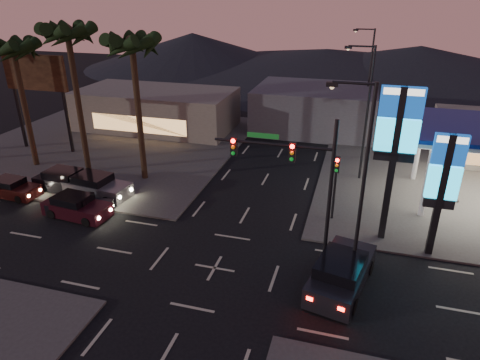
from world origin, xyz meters
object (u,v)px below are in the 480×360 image
(pylon_sign_short, at_px, (444,178))
(traffic_signal_mast, at_px, (296,171))
(suv_station, at_px, (341,273))
(car_lane_b_mid, at_px, (67,181))
(car_lane_a_mid, at_px, (76,207))
(car_lane_b_front, at_px, (96,187))
(pylon_sign_tall, at_px, (397,135))
(car_lane_b_rear, at_px, (12,188))
(car_lane_a_front, at_px, (79,206))

(pylon_sign_short, xyz_separation_m, traffic_signal_mast, (-7.24, -2.51, 0.57))
(suv_station, bearing_deg, car_lane_b_mid, 163.65)
(car_lane_b_mid, bearing_deg, car_lane_a_mid, -46.52)
(suv_station, bearing_deg, car_lane_b_front, 162.09)
(car_lane_b_mid, bearing_deg, suv_station, -16.35)
(pylon_sign_tall, bearing_deg, traffic_signal_mast, -143.48)
(car_lane_a_mid, xyz_separation_m, car_lane_b_rear, (-6.22, 1.32, -0.07))
(pylon_sign_tall, distance_m, traffic_signal_mast, 6.02)
(traffic_signal_mast, distance_m, car_lane_b_front, 15.75)
(pylon_sign_short, xyz_separation_m, car_lane_a_mid, (-21.43, -1.59, -3.99))
(pylon_sign_short, distance_m, suv_station, 7.30)
(pylon_sign_tall, height_order, car_lane_b_rear, pylon_sign_tall)
(traffic_signal_mast, xyz_separation_m, car_lane_a_front, (-14.15, 1.16, -4.61))
(pylon_sign_tall, height_order, car_lane_b_front, pylon_sign_tall)
(pylon_sign_tall, distance_m, car_lane_b_mid, 22.67)
(car_lane_a_mid, distance_m, car_lane_b_rear, 6.36)
(car_lane_b_mid, xyz_separation_m, suv_station, (19.93, -5.85, 0.09))
(traffic_signal_mast, relative_size, car_lane_a_mid, 1.75)
(traffic_signal_mast, xyz_separation_m, car_lane_b_rear, (-20.41, 2.24, -4.62))
(car_lane_b_front, distance_m, car_lane_b_mid, 2.62)
(car_lane_a_front, bearing_deg, car_lane_a_mid, -98.09)
(pylon_sign_short, bearing_deg, pylon_sign_tall, 158.20)
(car_lane_a_front, bearing_deg, pylon_sign_tall, 7.10)
(pylon_sign_short, height_order, car_lane_a_front, pylon_sign_short)
(traffic_signal_mast, height_order, car_lane_b_rear, traffic_signal_mast)
(car_lane_a_front, xyz_separation_m, car_lane_b_rear, (-6.26, 1.08, -0.01))
(car_lane_a_front, xyz_separation_m, car_lane_b_front, (-0.44, 2.70, 0.13))
(pylon_sign_tall, distance_m, car_lane_b_rear, 25.84)
(car_lane_a_front, height_order, suv_station, suv_station)
(pylon_sign_short, height_order, car_lane_b_rear, pylon_sign_short)
(suv_station, bearing_deg, car_lane_a_front, 170.26)
(car_lane_b_rear, bearing_deg, traffic_signal_mast, -6.26)
(car_lane_b_front, height_order, suv_station, suv_station)
(pylon_sign_short, relative_size, car_lane_a_front, 1.67)
(pylon_sign_tall, height_order, car_lane_a_front, pylon_sign_tall)
(pylon_sign_short, bearing_deg, car_lane_b_mid, 176.27)
(car_lane_a_mid, distance_m, suv_station, 17.12)
(car_lane_b_mid, bearing_deg, pylon_sign_short, -3.73)
(traffic_signal_mast, xyz_separation_m, car_lane_a_mid, (-14.19, 0.92, -4.56))
(pylon_sign_tall, height_order, car_lane_a_mid, pylon_sign_tall)
(car_lane_a_front, relative_size, car_lane_a_mid, 0.92)
(car_lane_a_mid, xyz_separation_m, car_lane_b_front, (-0.41, 2.93, 0.07))
(car_lane_a_front, relative_size, car_lane_b_rear, 1.03)
(pylon_sign_tall, bearing_deg, car_lane_b_mid, 178.45)
(car_lane_b_mid, height_order, car_lane_b_rear, car_lane_b_mid)
(car_lane_b_front, bearing_deg, car_lane_a_front, -80.67)
(car_lane_a_mid, height_order, suv_station, suv_station)
(pylon_sign_tall, xyz_separation_m, car_lane_b_mid, (-21.95, 0.59, -5.67))
(car_lane_b_mid, distance_m, suv_station, 20.77)
(pylon_sign_short, xyz_separation_m, car_lane_b_mid, (-24.45, 1.59, -3.93))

